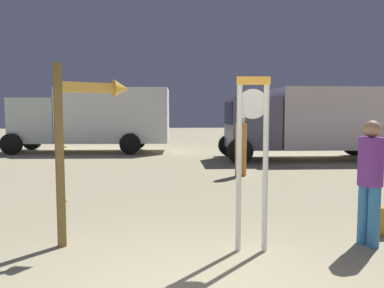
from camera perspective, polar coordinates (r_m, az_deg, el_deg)
standing_clock at (r=4.87m, az=9.14°, el=-0.47°), size 0.43×0.14×2.26m
arrow_sign at (r=5.33m, az=-16.14°, el=2.80°), size 1.01×0.57×2.46m
person_near_clock at (r=5.61m, az=25.42°, el=-4.45°), size 0.33×0.33×1.71m
backpack at (r=6.33m, az=26.91°, el=-10.40°), size 0.27×0.20×0.42m
person_distant at (r=10.69m, az=7.43°, el=0.24°), size 0.33×0.33×1.72m
box_truck_near at (r=15.26m, az=19.18°, el=3.48°), size 7.32×2.94×2.72m
box_truck_far at (r=17.68m, az=-14.38°, el=3.97°), size 7.27×2.93×2.88m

